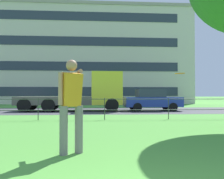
# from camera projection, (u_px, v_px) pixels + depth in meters

# --- Properties ---
(street_strip) EXTENTS (80.00, 7.70, 0.01)m
(street_strip) POSITION_uv_depth(u_px,v_px,m) (100.00, 111.00, 18.67)
(street_strip) COLOR #424247
(street_strip) RESTS_ON ground
(park_fence) EXTENTS (30.14, 0.04, 1.00)m
(park_fence) POSITION_uv_depth(u_px,v_px,m) (105.00, 105.00, 11.88)
(park_fence) COLOR #333833
(park_fence) RESTS_ON ground
(person_thrower) EXTENTS (0.48, 0.88, 1.84)m
(person_thrower) POSITION_uv_depth(u_px,v_px,m) (71.00, 103.00, 5.04)
(person_thrower) COLOR slate
(person_thrower) RESTS_ON ground
(frisbee) EXTENTS (0.37, 0.37, 0.06)m
(frisbee) POSITION_uv_depth(u_px,v_px,m) (180.00, 73.00, 6.95)
(frisbee) COLOR orange
(flatbed_truck_right) EXTENTS (7.33, 2.52, 2.75)m
(flatbed_truck_right) POSITION_uv_depth(u_px,v_px,m) (86.00, 94.00, 18.31)
(flatbed_truck_right) COLOR yellow
(flatbed_truck_right) RESTS_ON ground
(car_blue_far_left) EXTENTS (4.03, 1.86, 1.54)m
(car_blue_far_left) POSITION_uv_depth(u_px,v_px,m) (152.00, 100.00, 18.33)
(car_blue_far_left) COLOR #233899
(car_blue_far_left) RESTS_ON ground
(apartment_building_background) EXTENTS (28.57, 11.81, 12.75)m
(apartment_building_background) POSITION_uv_depth(u_px,v_px,m) (84.00, 59.00, 37.30)
(apartment_building_background) COLOR beige
(apartment_building_background) RESTS_ON ground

